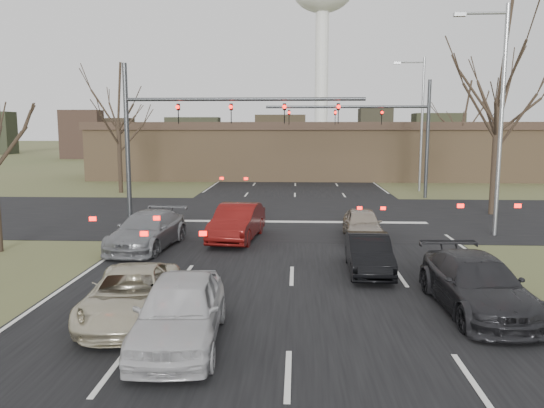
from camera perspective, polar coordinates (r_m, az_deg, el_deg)
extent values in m
plane|color=#49542D|center=(14.55, 2.02, -11.05)|extent=(360.00, 360.00, 0.00)
cube|color=black|center=(73.89, 2.61, 4.48)|extent=(14.00, 300.00, 0.02)
cube|color=black|center=(29.13, 2.39, -1.25)|extent=(200.00, 14.00, 0.02)
cube|color=olive|center=(51.83, 4.79, 5.42)|extent=(42.00, 10.00, 4.60)
cube|color=#38281E|center=(51.77, 4.82, 8.35)|extent=(42.40, 10.40, 0.70)
cylinder|color=silver|center=(134.42, 5.35, 13.38)|extent=(3.20, 3.20, 34.00)
cylinder|color=#383A3D|center=(28.11, -15.29, 6.29)|extent=(0.24, 0.24, 8.00)
cylinder|color=#383A3D|center=(26.90, -2.99, 11.19)|extent=(12.00, 0.18, 0.18)
imported|color=black|center=(27.40, -10.03, 9.55)|extent=(0.16, 0.20, 1.00)
imported|color=black|center=(26.95, -4.41, 9.68)|extent=(0.16, 0.20, 1.00)
imported|color=black|center=(26.75, 1.35, 9.71)|extent=(0.16, 0.20, 1.00)
imported|color=black|center=(26.82, 7.14, 9.65)|extent=(0.16, 0.20, 1.00)
cylinder|color=#383A3D|center=(37.79, 16.38, 6.67)|extent=(0.24, 0.24, 8.00)
cylinder|color=#383A3D|center=(36.91, 8.06, 10.31)|extent=(11.00, 0.18, 0.18)
imported|color=black|center=(37.18, 11.70, 9.12)|extent=(0.16, 0.20, 1.00)
imported|color=black|center=(36.83, 6.81, 9.24)|extent=(0.16, 0.20, 1.00)
imported|color=black|center=(36.74, 1.85, 9.30)|extent=(0.16, 0.20, 1.00)
cylinder|color=gray|center=(25.33, 23.42, 8.00)|extent=(0.18, 0.18, 10.00)
cylinder|color=gray|center=(25.45, 21.81, 18.52)|extent=(2.00, 0.12, 0.12)
cube|color=gray|center=(25.15, 19.54, 18.65)|extent=(0.50, 0.25, 0.15)
cylinder|color=gray|center=(41.79, 15.82, 8.18)|extent=(0.18, 0.18, 10.00)
cylinder|color=gray|center=(41.86, 14.69, 14.54)|extent=(2.00, 0.12, 0.12)
cube|color=gray|center=(41.66, 13.30, 14.54)|extent=(0.50, 0.25, 0.15)
cylinder|color=black|center=(31.69, 22.82, 4.61)|extent=(0.32, 0.32, 6.33)
cylinder|color=black|center=(40.96, -16.06, 4.83)|extent=(0.32, 0.32, 5.23)
cylinder|color=black|center=(51.00, 19.73, 5.12)|extent=(0.32, 0.32, 4.95)
imported|color=#BDB599|center=(13.98, -14.88, -9.39)|extent=(2.60, 4.78, 1.27)
imported|color=#B9B9BB|center=(12.19, -9.87, -11.21)|extent=(2.09, 4.62, 1.54)
imported|color=black|center=(18.00, 10.35, -5.30)|extent=(1.43, 3.89, 1.27)
imported|color=black|center=(15.06, 21.15, -8.06)|extent=(2.27, 5.07, 1.44)
imported|color=slate|center=(21.76, -13.25, -2.79)|extent=(2.60, 5.21, 1.45)
imported|color=#570E0C|center=(22.81, -3.76, -1.98)|extent=(2.16, 4.83, 1.54)
imported|color=gray|center=(23.39, 9.69, -2.10)|extent=(1.60, 3.88, 1.31)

